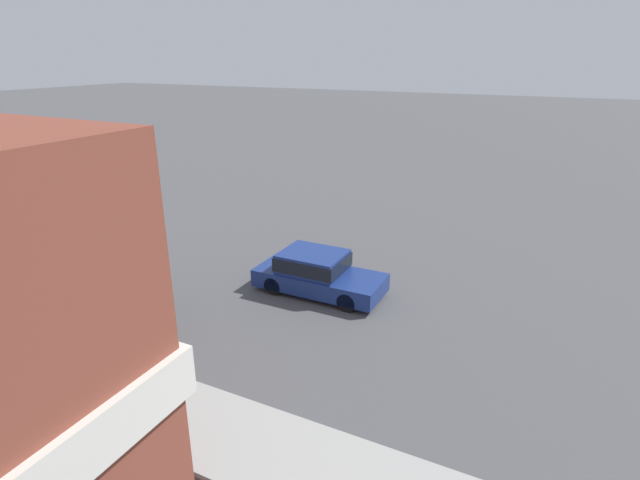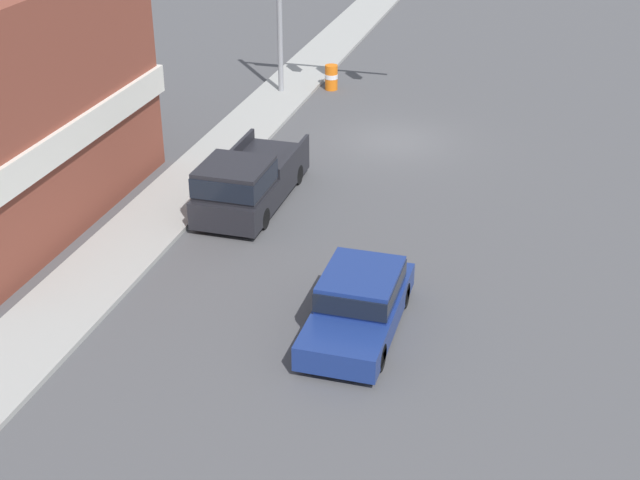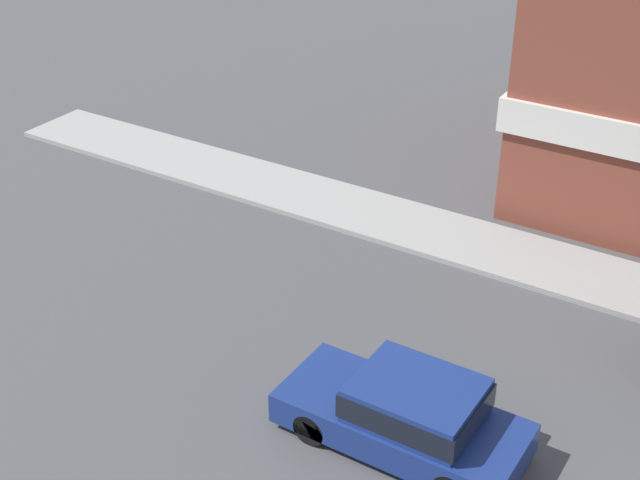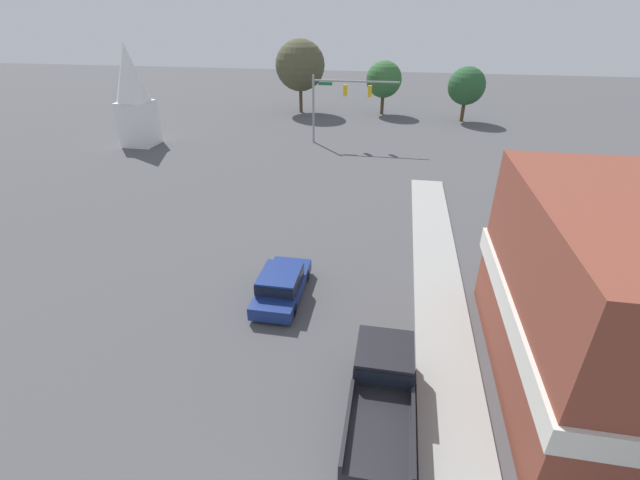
{
  "view_description": "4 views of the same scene",
  "coord_description": "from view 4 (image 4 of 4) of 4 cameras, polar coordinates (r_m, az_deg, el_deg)",
  "views": [
    {
      "loc": [
        12.78,
        20.06,
        8.12
      ],
      "look_at": [
        -0.78,
        13.35,
        2.44
      ],
      "focal_mm": 28.0,
      "sensor_mm": 36.0,
      "label": 1
    },
    {
      "loc": [
        -6.02,
        30.87,
        12.23
      ],
      "look_at": [
        -1.04,
        13.61,
        2.81
      ],
      "focal_mm": 50.0,
      "sensor_mm": 36.0,
      "label": 2
    },
    {
      "loc": [
        -13.22,
        7.45,
        11.63
      ],
      "look_at": [
        0.35,
        15.95,
        2.4
      ],
      "focal_mm": 50.0,
      "sensor_mm": 36.0,
      "label": 3
    },
    {
      "loc": [
        3.02,
        -3.53,
        12.24
      ],
      "look_at": [
        -0.19,
        14.23,
        2.51
      ],
      "focal_mm": 24.0,
      "sensor_mm": 36.0,
      "label": 4
    }
  ],
  "objects": [
    {
      "name": "far_signal_assembly",
      "position": [
        44.55,
        2.72,
        18.78
      ],
      "size": [
        8.51,
        0.49,
        6.65
      ],
      "color": "gray",
      "rests_on": "ground"
    },
    {
      "name": "backdrop_tree_left_far",
      "position": [
        59.68,
        -2.66,
        22.24
      ],
      "size": [
        6.38,
        6.38,
        9.12
      ],
      "color": "#4C3823",
      "rests_on": "ground"
    },
    {
      "name": "car_lead",
      "position": [
        20.46,
        -5.18,
        -5.86
      ],
      "size": [
        1.94,
        4.61,
        1.5
      ],
      "color": "black",
      "rests_on": "ground"
    },
    {
      "name": "backdrop_tree_center",
      "position": [
        57.39,
        18.96,
        18.85
      ],
      "size": [
        4.42,
        4.42,
        6.4
      ],
      "color": "#4C3823",
      "rests_on": "ground"
    },
    {
      "name": "pickup_truck_parked",
      "position": [
        15.47,
        8.28,
        -19.03
      ],
      "size": [
        2.1,
        5.57,
        1.89
      ],
      "color": "black",
      "rests_on": "ground"
    },
    {
      "name": "backdrop_tree_left_mid",
      "position": [
        59.31,
        8.51,
        20.42
      ],
      "size": [
        4.55,
        4.55,
        6.65
      ],
      "color": "#4C3823",
      "rests_on": "ground"
    },
    {
      "name": "church_steeple",
      "position": [
        47.6,
        -23.68,
        17.42
      ],
      "size": [
        3.24,
        3.24,
        9.63
      ],
      "color": "white",
      "rests_on": "ground"
    }
  ]
}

